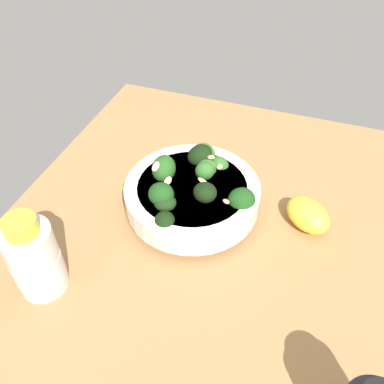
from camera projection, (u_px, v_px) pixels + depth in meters
The scene contains 4 objects.
ground_plane at pixel (223, 227), 67.15cm from camera, with size 67.95×67.95×4.94cm, color #996D42.
bowl_of_broccoli at pixel (192, 192), 64.32cm from camera, with size 21.77×21.49×9.04cm.
lemon_wedge at pixel (308, 215), 62.75cm from camera, with size 7.68×5.34×4.44cm, color yellow.
bottle_tall at pixel (35, 260), 52.61cm from camera, with size 6.66×6.66×13.05cm.
Camera 1 is at (-9.79, 43.57, 48.28)cm, focal length 37.80 mm.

